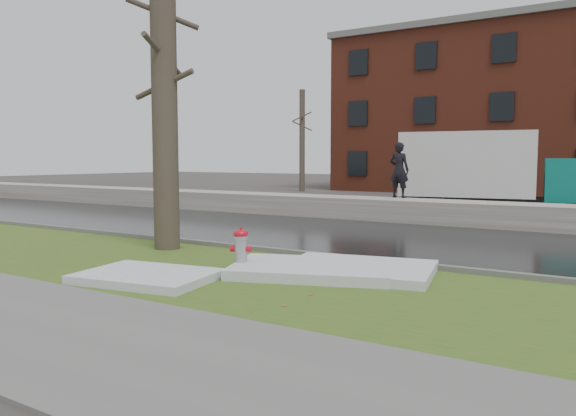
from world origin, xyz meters
The scene contains 17 objects.
ground centered at (0.00, 0.00, 0.00)m, with size 120.00×120.00×0.00m, color #47423D.
verge centered at (0.00, -1.25, 0.02)m, with size 60.00×4.50×0.04m, color #324E1A.
sidewalk centered at (0.00, -5.00, 0.03)m, with size 60.00×3.00×0.05m, color slate.
road centered at (0.00, 4.50, 0.01)m, with size 60.00×7.00×0.03m, color black.
parking_lot centered at (0.00, 13.00, 0.01)m, with size 60.00×9.00×0.03m, color slate.
curb centered at (0.00, 1.00, 0.07)m, with size 60.00×0.15×0.14m, color slate.
snowbank centered at (0.00, 8.70, 0.38)m, with size 60.00×1.60×0.75m, color beige.
brick_building centered at (2.00, 30.00, 5.00)m, with size 26.00×12.00×10.00m, color maroon.
bg_tree_left centered at (-12.00, 22.00, 3.33)m, with size 1.40×1.62×6.50m.
bg_tree_center centered at (-6.00, 26.00, 3.33)m, with size 1.40×1.62×6.50m.
fire_hydrant centered at (0.45, -1.06, 0.47)m, with size 0.40×0.38×0.81m.
tree centered at (-2.58, 0.16, 3.67)m, with size 1.49×1.74×7.21m.
box_truck centered at (1.89, 12.84, 1.64)m, with size 9.43×3.32×3.11m.
worker centered at (-0.53, 9.30, 1.71)m, with size 0.70×0.46×1.91m, color black.
snow_patch_near centered at (2.35, -0.10, 0.12)m, with size 2.60×2.00×0.16m, color silver.
snow_patch_far centered at (-0.44, -2.50, 0.11)m, with size 2.20×1.60×0.14m, color silver.
snow_patch_side centered at (1.68, -0.58, 0.13)m, with size 2.80×1.80×0.18m, color silver.
Camera 1 is at (6.56, -9.14, 2.09)m, focal length 35.00 mm.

